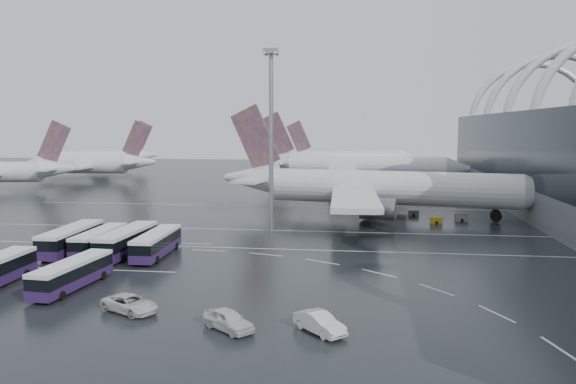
# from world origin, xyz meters

# --- Properties ---
(ground) EXTENTS (420.00, 420.00, 0.00)m
(ground) POSITION_xyz_m (0.00, 0.00, 0.00)
(ground) COLOR black
(ground) RESTS_ON ground
(lane_marking_near) EXTENTS (120.00, 0.25, 0.01)m
(lane_marking_near) POSITION_xyz_m (0.00, -2.00, 0.01)
(lane_marking_near) COLOR silver
(lane_marking_near) RESTS_ON ground
(lane_marking_mid) EXTENTS (120.00, 0.25, 0.01)m
(lane_marking_mid) POSITION_xyz_m (0.00, 12.00, 0.01)
(lane_marking_mid) COLOR silver
(lane_marking_mid) RESTS_ON ground
(lane_marking_far) EXTENTS (120.00, 0.25, 0.01)m
(lane_marking_far) POSITION_xyz_m (0.00, 40.00, 0.01)
(lane_marking_far) COLOR silver
(lane_marking_far) RESTS_ON ground
(bus_bay_line_south) EXTENTS (28.00, 0.25, 0.01)m
(bus_bay_line_south) POSITION_xyz_m (-24.00, -16.00, 0.01)
(bus_bay_line_south) COLOR silver
(bus_bay_line_south) RESTS_ON ground
(bus_bay_line_north) EXTENTS (28.00, 0.25, 0.01)m
(bus_bay_line_north) POSITION_xyz_m (-24.00, 0.00, 0.01)
(bus_bay_line_north) COLOR silver
(bus_bay_line_north) RESTS_ON ground
(airliner_main) EXTENTS (63.52, 55.00, 21.56)m
(airliner_main) POSITION_xyz_m (14.16, 28.72, 5.40)
(airliner_main) COLOR silver
(airliner_main) RESTS_ON ground
(airliner_gate_b) EXTENTS (61.85, 55.21, 21.47)m
(airliner_gate_b) POSITION_xyz_m (9.93, 83.34, 5.37)
(airliner_gate_b) COLOR silver
(airliner_gate_b) RESTS_ON ground
(airliner_gate_c) EXTENTS (52.05, 47.54, 19.42)m
(airliner_gate_c) POSITION_xyz_m (7.38, 136.64, 4.86)
(airliner_gate_c) COLOR silver
(airliner_gate_c) RESTS_ON ground
(jet_remote_mid) EXTENTS (43.94, 35.36, 19.19)m
(jet_remote_mid) POSITION_xyz_m (-74.01, 91.38, 4.95)
(jet_remote_mid) COLOR silver
(jet_remote_mid) RESTS_ON ground
(jet_remote_far) EXTENTS (40.81, 33.51, 19.47)m
(jet_remote_far) POSITION_xyz_m (-86.51, 123.44, 5.02)
(jet_remote_far) COLOR silver
(jet_remote_far) RESTS_ON ground
(bus_row_near_a) EXTENTS (3.67, 13.95, 3.41)m
(bus_row_near_a) POSITION_xyz_m (-27.49, -7.48, 1.87)
(bus_row_near_a) COLOR #1F133C
(bus_row_near_a) RESTS_ON ground
(bus_row_near_b) EXTENTS (3.05, 12.40, 3.05)m
(bus_row_near_b) POSITION_xyz_m (-23.66, -7.09, 1.67)
(bus_row_near_b) COLOR #1F133C
(bus_row_near_b) RESTS_ON ground
(bus_row_near_c) EXTENTS (3.63, 13.93, 3.41)m
(bus_row_near_c) POSITION_xyz_m (-19.42, -7.81, 1.87)
(bus_row_near_c) COLOR #1F133C
(bus_row_near_c) RESTS_ON ground
(bus_row_near_d) EXTENTS (3.36, 12.90, 3.16)m
(bus_row_near_d) POSITION_xyz_m (-15.13, -8.17, 1.73)
(bus_row_near_d) COLOR #1F133C
(bus_row_near_d) RESTS_ON ground
(bus_row_far_c) EXTENTS (3.67, 12.21, 2.96)m
(bus_row_far_c) POSITION_xyz_m (-18.58, -23.77, 1.63)
(bus_row_far_c) COLOR #1F133C
(bus_row_far_c) RESTS_ON ground
(van_curve_a) EXTENTS (6.27, 4.91, 1.58)m
(van_curve_a) POSITION_xyz_m (-9.49, -30.28, 0.79)
(van_curve_a) COLOR silver
(van_curve_a) RESTS_ON ground
(van_curve_b) EXTENTS (5.33, 4.83, 1.76)m
(van_curve_b) POSITION_xyz_m (0.59, -33.59, 0.88)
(van_curve_b) COLOR silver
(van_curve_b) RESTS_ON ground
(van_curve_c) EXTENTS (4.85, 4.97, 1.70)m
(van_curve_c) POSITION_xyz_m (8.25, -33.25, 0.85)
(van_curve_c) COLOR silver
(van_curve_c) RESTS_ON ground
(floodlight_mast) EXTENTS (2.24, 2.24, 29.20)m
(floodlight_mast) POSITION_xyz_m (-2.84, 11.10, 18.37)
(floodlight_mast) COLOR gray
(floodlight_mast) RESTS_ON ground
(gse_cart_belly_a) EXTENTS (2.05, 1.21, 1.12)m
(gse_cart_belly_a) POSITION_xyz_m (24.88, 22.32, 0.56)
(gse_cart_belly_a) COLOR #A98516
(gse_cart_belly_a) RESTS_ON ground
(gse_cart_belly_b) EXTENTS (1.96, 1.16, 1.07)m
(gse_cart_belly_b) POSITION_xyz_m (21.68, 30.44, 0.54)
(gse_cart_belly_b) COLOR slate
(gse_cart_belly_b) RESTS_ON ground
(gse_cart_belly_d) EXTENTS (2.17, 1.28, 1.18)m
(gse_cart_belly_d) POSITION_xyz_m (29.79, 25.57, 0.59)
(gse_cart_belly_d) COLOR slate
(gse_cart_belly_d) RESTS_ON ground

